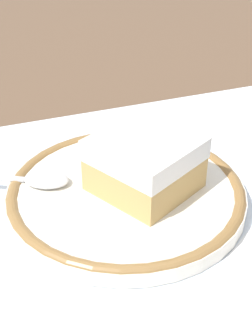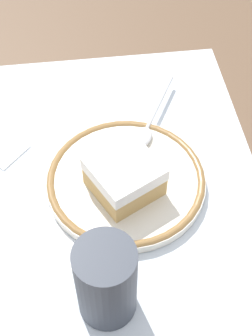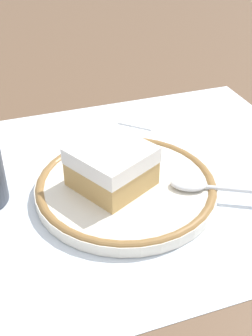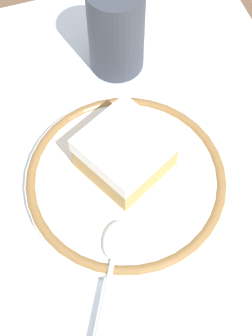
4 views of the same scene
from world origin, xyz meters
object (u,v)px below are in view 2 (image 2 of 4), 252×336
at_px(plate, 126,180).
at_px(cake_slice, 124,175).
at_px(spoon, 147,128).
at_px(napkin, 20,245).
at_px(cup, 106,285).
at_px(sugar_packet, 9,152).

xyz_separation_m(plate, cake_slice, (-0.01, 0.00, 0.03)).
height_order(spoon, napkin, spoon).
xyz_separation_m(plate, napkin, (-0.07, 0.13, -0.01)).
distance_m(spoon, cup, 0.24).
bearing_deg(sugar_packet, spoon, -87.88).
xyz_separation_m(cup, sugar_packet, (0.22, 0.11, -0.04)).
distance_m(cake_slice, sugar_packet, 0.17).
bearing_deg(plate, sugar_packet, 64.59).
bearing_deg(spoon, cake_slice, 154.95).
relative_size(cake_slice, sugar_packet, 1.99).
distance_m(plate, sugar_packet, 0.16).
relative_size(plate, napkin, 1.55).
xyz_separation_m(spoon, napkin, (-0.15, 0.17, -0.02)).
bearing_deg(cake_slice, cup, 165.99).
relative_size(cake_slice, napkin, 0.78).
height_order(plate, cup, cup).
distance_m(spoon, napkin, 0.22).
xyz_separation_m(cake_slice, spoon, (0.09, -0.04, -0.02)).
bearing_deg(cup, cake_slice, -14.01).
relative_size(spoon, napkin, 1.07).
distance_m(cake_slice, cup, 0.14).
bearing_deg(sugar_packet, napkin, -173.58).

